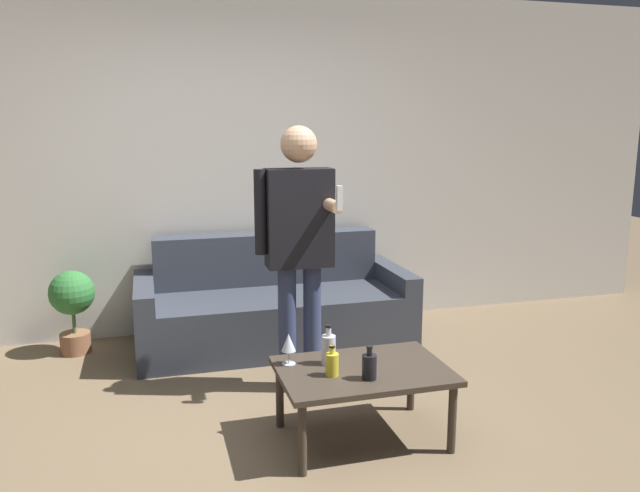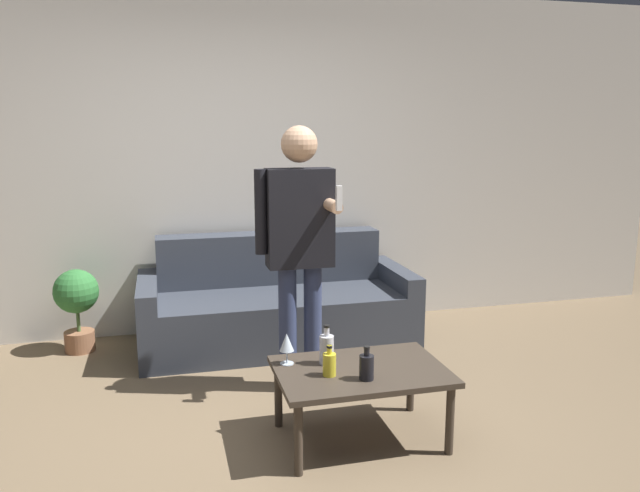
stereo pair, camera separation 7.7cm
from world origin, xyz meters
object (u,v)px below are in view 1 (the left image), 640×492
coffee_table (363,376)px  person_standing_front (299,237)px  couch (273,305)px  bottle_orange (328,349)px

coffee_table → person_standing_front: bearing=103.0°
person_standing_front → couch: bearing=88.9°
coffee_table → bottle_orange: bearing=145.1°
couch → bottle_orange: size_ratio=9.43×
couch → person_standing_front: (-0.02, -0.91, 0.69)m
coffee_table → bottle_orange: bottle_orange is taller
bottle_orange → person_standing_front: 0.79m
person_standing_front → coffee_table: bearing=-77.0°
coffee_table → bottle_orange: size_ratio=4.10×
couch → coffee_table: (0.15, -1.63, 0.07)m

